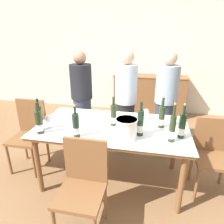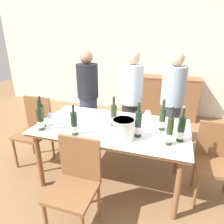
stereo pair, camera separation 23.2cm
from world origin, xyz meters
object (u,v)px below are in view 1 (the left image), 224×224
at_px(dining_table, 112,131).
at_px(wine_glass_0, 127,119).
at_px(wine_bottle_0, 39,123).
at_px(person_guest_right, 165,106).
at_px(wine_bottle_1, 140,124).
at_px(wine_glass_1, 119,114).
at_px(wine_bottle_6, 113,115).
at_px(person_guest_left, 126,103).
at_px(wine_bottle_2, 162,117).
at_px(wine_bottle_3, 40,119).
at_px(wine_glass_2, 146,112).
at_px(chair_left_end, 29,130).
at_px(sideboard_cabinet, 149,95).
at_px(wine_bottle_4, 182,126).
at_px(wine_bottle_7, 172,129).
at_px(wine_bottle_5, 76,126).
at_px(chair_near_front, 83,181).
at_px(wine_glass_4, 64,113).
at_px(person_host, 82,103).
at_px(ice_bucket, 126,128).
at_px(chair_right_end, 213,151).
at_px(wine_glass_3, 48,119).

height_order(dining_table, wine_glass_0, wine_glass_0).
relative_size(wine_bottle_0, person_guest_right, 0.22).
xyz_separation_m(wine_bottle_1, wine_glass_1, (-0.29, 0.32, -0.05)).
relative_size(wine_bottle_6, person_guest_left, 0.23).
height_order(wine_bottle_2, wine_glass_1, wine_bottle_2).
height_order(wine_bottle_6, wine_glass_1, wine_bottle_6).
bearing_deg(person_guest_right, person_guest_left, -177.99).
bearing_deg(dining_table, wine_bottle_3, -160.99).
bearing_deg(wine_glass_2, person_guest_left, 122.50).
bearing_deg(chair_left_end, sideboard_cabinet, 56.20).
distance_m(sideboard_cabinet, wine_bottle_0, 3.03).
xyz_separation_m(sideboard_cabinet, wine_bottle_3, (-1.16, -2.71, 0.45)).
bearing_deg(wine_bottle_4, chair_left_end, 173.74).
height_order(wine_bottle_0, wine_bottle_3, wine_bottle_3).
distance_m(wine_bottle_0, chair_left_end, 0.71).
height_order(wine_bottle_6, wine_bottle_7, wine_bottle_7).
distance_m(wine_bottle_5, chair_near_front, 0.57).
relative_size(wine_bottle_2, wine_glass_4, 2.67).
xyz_separation_m(wine_bottle_4, wine_bottle_5, (-1.09, -0.21, -0.00)).
distance_m(wine_bottle_0, wine_bottle_2, 1.38).
xyz_separation_m(dining_table, chair_near_front, (-0.13, -0.71, -0.18)).
bearing_deg(wine_glass_2, person_host, 156.18).
bearing_deg(ice_bucket, wine_glass_4, 160.16).
bearing_deg(sideboard_cabinet, wine_glass_4, -112.89).
height_order(ice_bucket, chair_right_end, ice_bucket).
relative_size(wine_glass_4, person_guest_right, 0.09).
xyz_separation_m(wine_glass_4, chair_near_front, (0.50, -0.76, -0.35)).
relative_size(wine_bottle_2, chair_near_front, 0.41).
xyz_separation_m(wine_bottle_7, person_host, (-1.29, 0.96, -0.13)).
height_order(ice_bucket, person_guest_right, person_guest_right).
bearing_deg(wine_bottle_5, wine_bottle_1, 14.49).
height_order(wine_bottle_2, wine_bottle_5, wine_bottle_2).
distance_m(wine_glass_2, person_guest_right, 0.60).
distance_m(wine_bottle_2, wine_glass_2, 0.27).
bearing_deg(ice_bucket, wine_bottle_0, -174.90).
relative_size(chair_left_end, person_guest_right, 0.61).
height_order(wine_bottle_2, person_guest_right, person_guest_right).
bearing_deg(wine_glass_2, wine_bottle_0, -151.34).
xyz_separation_m(chair_near_front, person_guest_left, (0.19, 1.51, 0.28)).
bearing_deg(person_host, wine_glass_3, -95.57).
relative_size(sideboard_cabinet, wine_bottle_7, 3.97).
distance_m(wine_bottle_7, wine_glass_4, 1.32).
xyz_separation_m(wine_bottle_4, person_guest_right, (-0.12, 0.94, -0.10)).
bearing_deg(chair_right_end, wine_bottle_1, -163.97).
distance_m(wine_bottle_3, person_guest_right, 1.79).
height_order(wine_bottle_3, wine_bottle_7, wine_bottle_7).
bearing_deg(wine_glass_3, ice_bucket, -4.26).
distance_m(wine_glass_1, wine_glass_2, 0.35).
xyz_separation_m(sideboard_cabinet, chair_near_front, (-0.51, -3.16, 0.07)).
distance_m(wine_bottle_5, person_host, 1.11).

